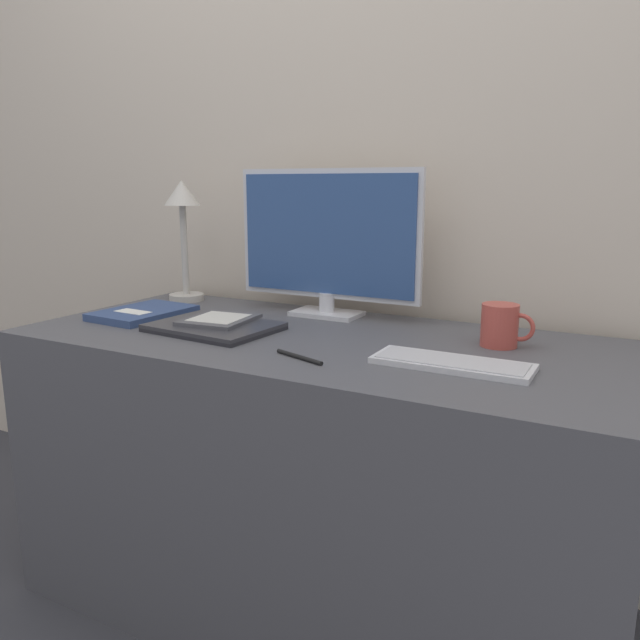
% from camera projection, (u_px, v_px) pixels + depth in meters
% --- Properties ---
extents(wall_back, '(3.60, 0.05, 2.40)m').
position_uv_depth(wall_back, '(383.00, 131.00, 1.69)').
color(wall_back, beige).
rests_on(wall_back, ground_plane).
extents(desk, '(1.42, 0.64, 0.71)m').
position_uv_depth(desk, '(316.00, 475.00, 1.54)').
color(desk, '#4C4C51').
rests_on(desk, ground_plane).
extents(monitor, '(0.53, 0.11, 0.39)m').
position_uv_depth(monitor, '(327.00, 240.00, 1.66)').
color(monitor, silver).
rests_on(monitor, desk).
extents(keyboard, '(0.31, 0.11, 0.01)m').
position_uv_depth(keyboard, '(452.00, 363.00, 1.22)').
color(keyboard, silver).
rests_on(keyboard, desk).
extents(laptop, '(0.31, 0.24, 0.02)m').
position_uv_depth(laptop, '(214.00, 327.00, 1.53)').
color(laptop, '#232328').
rests_on(laptop, desk).
extents(ereader, '(0.17, 0.19, 0.01)m').
position_uv_depth(ereader, '(219.00, 319.00, 1.55)').
color(ereader, '#4C4C51').
rests_on(ereader, laptop).
extents(desk_lamp, '(0.11, 0.11, 0.36)m').
position_uv_depth(desk_lamp, '(183.00, 219.00, 1.87)').
color(desk_lamp, '#BCB7AD').
rests_on(desk_lamp, desk).
extents(notebook, '(0.19, 0.26, 0.02)m').
position_uv_depth(notebook, '(143.00, 313.00, 1.69)').
color(notebook, '#334775').
rests_on(notebook, desk).
extents(coffee_mug, '(0.12, 0.08, 0.09)m').
position_uv_depth(coffee_mug, '(501.00, 325.00, 1.37)').
color(coffee_mug, '#B7473D').
rests_on(coffee_mug, desk).
extents(pen, '(0.13, 0.05, 0.01)m').
position_uv_depth(pen, '(299.00, 357.00, 1.28)').
color(pen, black).
rests_on(pen, desk).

